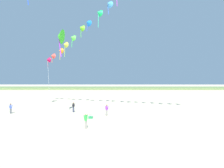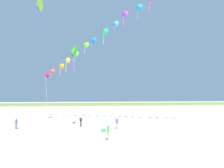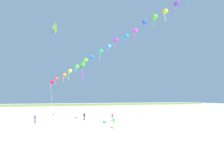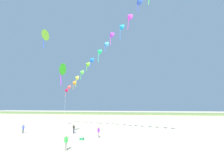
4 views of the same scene
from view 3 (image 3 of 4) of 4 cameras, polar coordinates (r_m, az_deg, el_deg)
The scene contains 10 objects.
ground_plane at distance 20.06m, azimuth 8.79°, elevation -18.41°, with size 240.00×240.00×0.00m, color beige.
dune_ridge at distance 67.54m, azimuth -10.05°, elevation -8.35°, with size 120.00×11.87×1.95m.
person_near_left at distance 31.02m, azimuth -27.31°, elevation -11.60°, with size 0.48×0.36×1.51m.
person_near_right at distance 30.35m, azimuth 0.14°, elevation -12.25°, with size 0.55×0.27×1.59m.
person_mid_center at distance 23.18m, azimuth 0.69°, elevation -14.22°, with size 0.42×0.53×1.70m.
person_far_left at distance 32.01m, azimuth -10.50°, elevation -11.85°, with size 0.54×0.21×1.54m.
kite_banner_string at distance 35.54m, azimuth -0.00°, elevation 15.20°, with size 28.80×25.02×25.87m.
large_kite_low_lead at distance 33.78m, azimuth -21.23°, elevation 19.22°, with size 1.04×2.18×3.62m.
large_kite_mid_trail at distance 28.64m, azimuth -11.19°, elevation 7.23°, with size 1.08×1.99×3.72m.
beach_cooler at distance 28.23m, azimuth -2.82°, elevation -14.21°, with size 0.58×0.41×0.46m.
Camera 3 is at (-8.49, -17.60, 4.53)m, focal length 24.00 mm.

